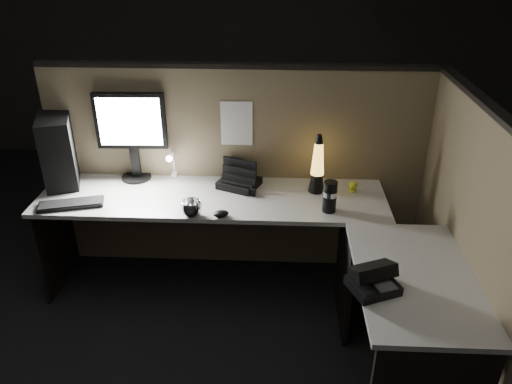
{
  "coord_description": "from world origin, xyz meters",
  "views": [
    {
      "loc": [
        0.28,
        -2.29,
        2.29
      ],
      "look_at": [
        0.15,
        0.35,
        0.9
      ],
      "focal_mm": 35.0,
      "sensor_mm": 36.0,
      "label": 1
    }
  ],
  "objects_px": {
    "pc_tower": "(59,148)",
    "desk_phone": "(372,280)",
    "monitor": "(131,128)",
    "keyboard": "(71,204)",
    "lava_lamp": "(317,168)"
  },
  "relations": [
    {
      "from": "pc_tower",
      "to": "desk_phone",
      "type": "xyz_separation_m",
      "value": [
        1.98,
        -1.11,
        -0.19
      ]
    },
    {
      "from": "monitor",
      "to": "desk_phone",
      "type": "relative_size",
      "value": 2.24
    },
    {
      "from": "keyboard",
      "to": "pc_tower",
      "type": "bearing_deg",
      "value": 101.29
    },
    {
      "from": "pc_tower",
      "to": "lava_lamp",
      "type": "relative_size",
      "value": 1.18
    },
    {
      "from": "pc_tower",
      "to": "lava_lamp",
      "type": "xyz_separation_m",
      "value": [
        1.76,
        -0.09,
        -0.07
      ]
    },
    {
      "from": "monitor",
      "to": "desk_phone",
      "type": "bearing_deg",
      "value": -40.1
    },
    {
      "from": "desk_phone",
      "to": "monitor",
      "type": "bearing_deg",
      "value": 118.94
    },
    {
      "from": "lava_lamp",
      "to": "desk_phone",
      "type": "height_order",
      "value": "lava_lamp"
    },
    {
      "from": "pc_tower",
      "to": "monitor",
      "type": "distance_m",
      "value": 0.52
    },
    {
      "from": "monitor",
      "to": "lava_lamp",
      "type": "distance_m",
      "value": 1.29
    },
    {
      "from": "keyboard",
      "to": "desk_phone",
      "type": "relative_size",
      "value": 1.47
    },
    {
      "from": "pc_tower",
      "to": "desk_phone",
      "type": "height_order",
      "value": "pc_tower"
    },
    {
      "from": "monitor",
      "to": "keyboard",
      "type": "height_order",
      "value": "monitor"
    },
    {
      "from": "pc_tower",
      "to": "keyboard",
      "type": "height_order",
      "value": "pc_tower"
    },
    {
      "from": "pc_tower",
      "to": "monitor",
      "type": "height_order",
      "value": "monitor"
    }
  ]
}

